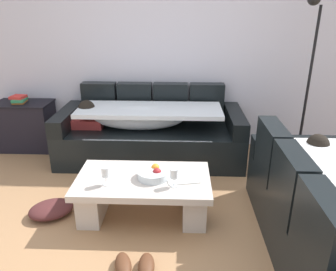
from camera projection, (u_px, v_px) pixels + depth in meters
ground_plane at (146, 242)px, 2.72m from camera, size 14.00×14.00×0.00m
back_wall at (160, 44)px, 4.21m from camera, size 9.00×0.10×2.70m
couch_along_wall at (148, 133)px, 4.11m from camera, size 2.24×0.92×0.88m
couch_near_window at (333, 219)px, 2.45m from camera, size 0.92×2.03×0.88m
coffee_table at (143, 191)px, 3.00m from camera, size 1.20×0.68×0.38m
fruit_bowl at (154, 174)px, 2.94m from camera, size 0.28×0.28×0.10m
wine_glass_near_left at (105, 173)px, 2.79m from camera, size 0.07×0.07×0.17m
wine_glass_near_right at (174, 174)px, 2.77m from camera, size 0.07×0.07×0.17m
open_magazine at (183, 178)px, 2.93m from camera, size 0.31×0.26×0.01m
side_cabinet at (26, 126)px, 4.38m from camera, size 0.72×0.44×0.64m
book_stack_on_cabinet at (19, 99)px, 4.25m from camera, size 0.20×0.23×0.09m
floor_lamp at (307, 71)px, 3.76m from camera, size 0.33×0.31×1.95m
pair_of_shoes at (135, 266)px, 2.41m from camera, size 0.33×0.29×0.09m
crumpled_garment at (51, 209)px, 3.05m from camera, size 0.50×0.47×0.12m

